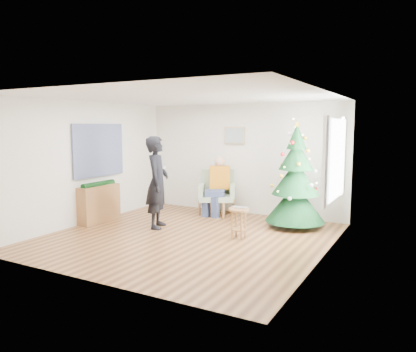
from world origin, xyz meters
The scene contains 19 objects.
floor centered at (0.00, 0.00, 0.00)m, with size 5.00×5.00×0.00m, color brown.
ceiling centered at (0.00, 0.00, 2.60)m, with size 5.00×5.00×0.00m, color white.
wall_back centered at (0.00, 2.50, 1.30)m, with size 5.00×5.00×0.00m, color silver.
wall_front centered at (0.00, -2.50, 1.30)m, with size 5.00×5.00×0.00m, color silver.
wall_left centered at (-2.50, 0.00, 1.30)m, with size 5.00×5.00×0.00m, color silver.
wall_right centered at (2.50, 0.00, 1.30)m, with size 5.00×5.00×0.00m, color silver.
window_panel centered at (2.47, 1.00, 1.50)m, with size 0.04×1.30×1.40m, color white.
curtains centered at (2.44, 1.00, 1.50)m, with size 0.05×1.75×1.50m.
christmas_tree centered at (1.53, 1.74, 0.99)m, with size 1.22×1.22×2.20m.
stool centered at (0.87, 0.37, 0.29)m, with size 0.38×0.38×0.57m.
laptop centered at (0.87, 0.37, 0.58)m, with size 0.31×0.20×0.02m, color silver.
armchair centered at (-0.45, 2.06, 0.39)m, with size 1.03×1.01×1.05m.
seated_person centered at (-0.43, 2.01, 0.71)m, with size 0.60×0.76×1.37m.
standing_man centered at (-0.93, 0.34, 0.94)m, with size 0.68×0.45×1.88m, color black.
game_controller centered at (-0.73, 0.31, 1.25)m, with size 0.04×0.13×0.04m, color white.
console centered at (-2.33, 0.11, 0.40)m, with size 0.30×1.00×0.80m, color brown.
garland centered at (-2.33, 0.11, 0.82)m, with size 0.14×0.14×0.90m, color black.
tapestry centered at (-2.46, 0.30, 1.55)m, with size 0.03×1.50×1.15m, color black.
framed_picture centered at (-0.20, 2.46, 1.85)m, with size 0.52×0.05×0.42m.
Camera 1 is at (3.89, -6.34, 2.07)m, focal length 35.00 mm.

